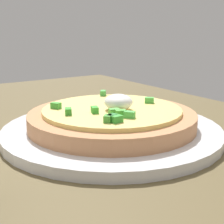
# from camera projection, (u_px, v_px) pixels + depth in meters

# --- Properties ---
(dining_table) EXTENTS (1.13, 0.79, 0.03)m
(dining_table) POSITION_uv_depth(u_px,v_px,m) (65.00, 175.00, 0.36)
(dining_table) COLOR brown
(dining_table) RESTS_ON ground
(plate) EXTENTS (0.29, 0.29, 0.01)m
(plate) POSITION_uv_depth(u_px,v_px,m) (112.00, 131.00, 0.45)
(plate) COLOR silver
(plate) RESTS_ON dining_table
(pizza) EXTENTS (0.22, 0.22, 0.05)m
(pizza) POSITION_uv_depth(u_px,v_px,m) (112.00, 117.00, 0.45)
(pizza) COLOR tan
(pizza) RESTS_ON plate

